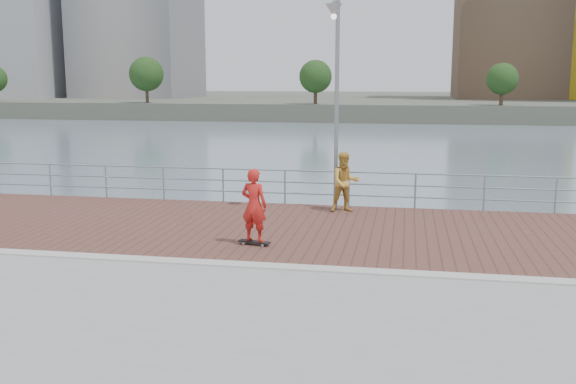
% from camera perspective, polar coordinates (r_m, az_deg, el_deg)
% --- Properties ---
extents(water, '(400.00, 400.00, 0.00)m').
position_cam_1_polar(water, '(14.49, -1.49, -14.36)').
color(water, slate).
rests_on(water, ground).
extents(brick_lane, '(40.00, 6.80, 0.02)m').
position_cam_1_polar(brick_lane, '(17.20, 0.97, -3.32)').
color(brick_lane, brown).
rests_on(brick_lane, seawall).
extents(curb, '(40.00, 0.40, 0.06)m').
position_cam_1_polar(curb, '(13.77, -1.53, -6.64)').
color(curb, '#B7B5AD').
rests_on(curb, seawall).
extents(far_shore, '(320.00, 95.00, 2.50)m').
position_cam_1_polar(far_shore, '(135.51, 9.42, 7.89)').
color(far_shore, '#4C5142').
rests_on(far_shore, ground).
extents(guardrail, '(39.06, 0.06, 1.13)m').
position_cam_1_polar(guardrail, '(20.36, 2.57, 0.72)').
color(guardrail, '#8C9EA8').
rests_on(guardrail, brick_lane).
extents(street_lamp, '(0.46, 1.35, 6.36)m').
position_cam_1_polar(street_lamp, '(19.06, 4.24, 11.62)').
color(street_lamp, gray).
rests_on(street_lamp, brick_lane).
extents(skateboard, '(0.82, 0.37, 0.09)m').
position_cam_1_polar(skateboard, '(15.57, -3.01, -4.45)').
color(skateboard, black).
rests_on(skateboard, brick_lane).
extents(skateboarder, '(0.73, 0.56, 1.78)m').
position_cam_1_polar(skateboarder, '(15.37, -3.04, -1.18)').
color(skateboarder, red).
rests_on(skateboarder, skateboard).
extents(bystander, '(1.05, 0.92, 1.80)m').
position_cam_1_polar(bystander, '(19.33, 5.10, 0.88)').
color(bystander, gold).
rests_on(bystander, brick_lane).
extents(shoreline_trees, '(109.65, 5.12, 6.82)m').
position_cam_1_polar(shoreline_trees, '(90.27, 5.43, 10.25)').
color(shoreline_trees, '#473323').
rests_on(shoreline_trees, far_shore).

